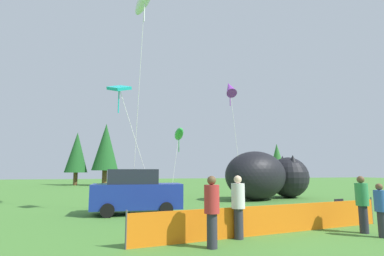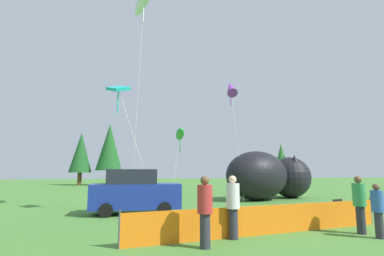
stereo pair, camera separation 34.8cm
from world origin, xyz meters
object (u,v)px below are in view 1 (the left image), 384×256
object	(u,v)px
spectator_in_white_shirt	(238,204)
kite_green_fish	(179,134)
kite_teal_diamond	(120,90)
parked_car	(136,192)
folding_chair	(336,208)
kite_purple_delta	(230,88)
spectator_in_yellow_shirt	(212,208)
spectator_in_black_shirt	(362,202)
spectator_in_red_shirt	(381,208)
inflatable_cat	(266,177)

from	to	relation	value
spectator_in_white_shirt	kite_green_fish	distance (m)	13.02
kite_teal_diamond	parked_car	bearing A→B (deg)	-33.41
folding_chair	kite_purple_delta	xyz separation A→B (m)	(-1.32, 8.81, 7.32)
spectator_in_yellow_shirt	kite_teal_diamond	world-z (taller)	kite_teal_diamond
spectator_in_black_shirt	spectator_in_yellow_shirt	distance (m)	5.50
spectator_in_white_shirt	kite_purple_delta	size ratio (longest dim) A/B	0.22
parked_car	kite_green_fish	xyz separation A→B (m)	(3.17, 6.65, 3.61)
parked_car	spectator_in_red_shirt	world-z (taller)	parked_car
parked_car	kite_purple_delta	bearing A→B (deg)	37.09
folding_chair	inflatable_cat	world-z (taller)	inflatable_cat
spectator_in_yellow_shirt	kite_teal_diamond	size ratio (longest dim) A/B	0.29
spectator_in_white_shirt	spectator_in_yellow_shirt	xyz separation A→B (m)	(-1.09, -0.88, 0.01)
folding_chair	inflatable_cat	distance (m)	9.25
kite_teal_diamond	kite_purple_delta	xyz separation A→B (m)	(7.52, 4.37, 1.72)
parked_car	kite_green_fish	size ratio (longest dim) A/B	0.81
inflatable_cat	kite_teal_diamond	xyz separation A→B (m)	(-10.23, -4.65, 4.58)
spectator_in_black_shirt	kite_teal_diamond	distance (m)	11.69
parked_car	kite_purple_delta	distance (m)	10.71
kite_teal_diamond	inflatable_cat	bearing A→B (deg)	24.43
spectator_in_white_shirt	spectator_in_black_shirt	world-z (taller)	spectator_in_white_shirt
spectator_in_yellow_shirt	kite_teal_diamond	distance (m)	9.37
inflatable_cat	spectator_in_black_shirt	distance (m)	11.40
spectator_in_white_shirt	spectator_in_red_shirt	size ratio (longest dim) A/B	1.15
spectator_in_yellow_shirt	kite_purple_delta	xyz separation A→B (m)	(4.74, 11.73, 6.80)
parked_car	kite_green_fish	world-z (taller)	kite_green_fish
inflatable_cat	spectator_in_yellow_shirt	distance (m)	14.14
inflatable_cat	kite_teal_diamond	size ratio (longest dim) A/B	1.15
parked_car	spectator_in_black_shirt	distance (m)	9.39
spectator_in_black_shirt	spectator_in_yellow_shirt	xyz separation A→B (m)	(-5.44, -0.80, 0.02)
inflatable_cat	spectator_in_red_shirt	world-z (taller)	inflatable_cat
kite_purple_delta	parked_car	bearing A→B (deg)	-142.72
spectator_in_white_shirt	spectator_in_black_shirt	xyz separation A→B (m)	(4.36, -0.08, -0.02)
spectator_in_yellow_shirt	kite_green_fish	size ratio (longest dim) A/B	0.37
spectator_in_yellow_shirt	kite_teal_diamond	bearing A→B (deg)	110.67
folding_chair	kite_teal_diamond	size ratio (longest dim) A/B	0.14
spectator_in_black_shirt	folding_chair	bearing A→B (deg)	73.90
spectator_in_white_shirt	spectator_in_yellow_shirt	distance (m)	1.40
folding_chair	spectator_in_red_shirt	xyz separation A→B (m)	(-0.56, -2.81, 0.37)
spectator_in_yellow_shirt	kite_teal_diamond	xyz separation A→B (m)	(-2.78, 7.36, 5.09)
parked_car	spectator_in_red_shirt	xyz separation A→B (m)	(7.33, -6.62, -0.13)
spectator_in_black_shirt	spectator_in_red_shirt	xyz separation A→B (m)	(0.06, -0.68, -0.12)
spectator_in_white_shirt	spectator_in_black_shirt	size ratio (longest dim) A/B	1.02
spectator_in_black_shirt	parked_car	bearing A→B (deg)	140.79
parked_car	kite_purple_delta	size ratio (longest dim) A/B	0.48
folding_chair	kite_green_fish	size ratio (longest dim) A/B	0.18
folding_chair	kite_teal_diamond	bearing A→B (deg)	50.25
kite_teal_diamond	kite_green_fish	bearing A→B (deg)	55.65
folding_chair	spectator_in_black_shirt	distance (m)	2.26
spectator_in_white_shirt	spectator_in_yellow_shirt	bearing A→B (deg)	-141.08
spectator_in_yellow_shirt	spectator_in_white_shirt	bearing A→B (deg)	38.92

